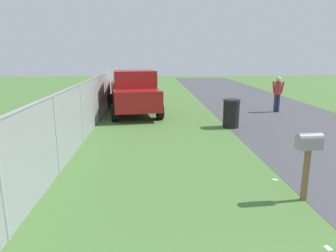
{
  "coord_description": "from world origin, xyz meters",
  "views": [
    {
      "loc": [
        -0.86,
        1.71,
        2.82
      ],
      "look_at": [
        6.57,
        1.28,
        1.06
      ],
      "focal_mm": 32.7,
      "sensor_mm": 36.0,
      "label": 1
    }
  ],
  "objects_px": {
    "mailbox": "(309,147)",
    "pedestrian": "(278,92)",
    "trash_bin": "(231,113)",
    "pickup_truck": "(134,91)"
  },
  "relations": [
    {
      "from": "pedestrian",
      "to": "pickup_truck",
      "type": "bearing_deg",
      "value": -69.46
    },
    {
      "from": "trash_bin",
      "to": "pedestrian",
      "type": "height_order",
      "value": "pedestrian"
    },
    {
      "from": "trash_bin",
      "to": "mailbox",
      "type": "bearing_deg",
      "value": 178.63
    },
    {
      "from": "mailbox",
      "to": "pedestrian",
      "type": "bearing_deg",
      "value": -23.81
    },
    {
      "from": "trash_bin",
      "to": "pedestrian",
      "type": "relative_size",
      "value": 0.63
    },
    {
      "from": "pickup_truck",
      "to": "pedestrian",
      "type": "xyz_separation_m",
      "value": [
        0.05,
        -7.04,
        -0.09
      ]
    },
    {
      "from": "mailbox",
      "to": "trash_bin",
      "type": "height_order",
      "value": "mailbox"
    },
    {
      "from": "pickup_truck",
      "to": "mailbox",
      "type": "bearing_deg",
      "value": 14.01
    },
    {
      "from": "mailbox",
      "to": "pickup_truck",
      "type": "height_order",
      "value": "pickup_truck"
    },
    {
      "from": "pedestrian",
      "to": "mailbox",
      "type": "bearing_deg",
      "value": 0.8
    }
  ]
}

